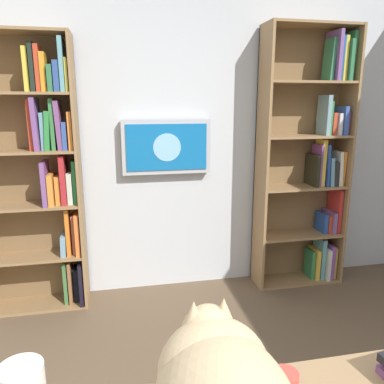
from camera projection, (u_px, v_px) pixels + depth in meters
The scene contains 4 objects.
wall_back at pixel (169, 134), 3.16m from camera, with size 4.52×0.06×2.70m, color silver.
bookshelf_left at pixel (312, 163), 3.30m from camera, with size 0.78×0.28×2.22m.
bookshelf_right at pixel (38, 173), 2.86m from camera, with size 0.84×0.28×2.10m.
wall_mounted_tv at pixel (166, 147), 3.10m from camera, with size 0.73×0.07×0.45m.
Camera 1 is at (0.45, 0.93, 1.62)m, focal length 35.37 mm.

